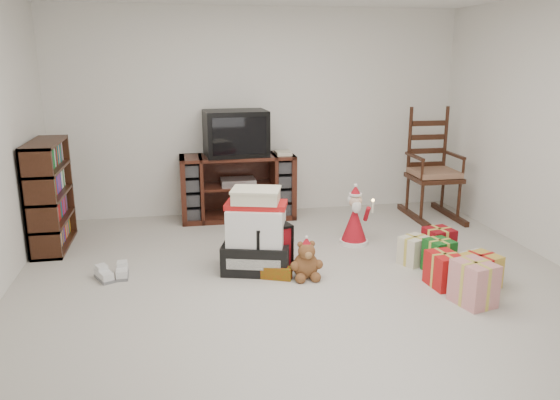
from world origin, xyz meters
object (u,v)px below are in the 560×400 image
Objects in this scene: gift_pile at (256,236)px; mrs_claus_figurine at (263,233)px; bookshelf at (50,197)px; gift_cluster at (453,263)px; sneaker_pair at (113,274)px; teddy_bear at (306,262)px; santa_figurine at (354,221)px; rocking_chair at (431,179)px; tv_stand at (238,187)px; red_suitcase at (271,248)px; crt_television at (236,133)px.

mrs_claus_figurine is at bearing 87.96° from gift_pile.
bookshelf reaches higher than gift_cluster.
teddy_bear is at bearing -27.54° from sneaker_pair.
santa_figurine is 1.04× the size of mrs_claus_figurine.
rocking_chair is at bearing 45.94° from gift_pile.
red_suitcase is at bearing -86.63° from tv_stand.
sneaker_pair is at bearing -166.98° from mrs_claus_figurine.
santa_figurine is (0.72, 0.81, 0.09)m from teddy_bear.
mrs_claus_figurine reaches higher than gift_cluster.
santa_figurine is 1.01m from mrs_claus_figurine.
red_suitcase is 1.65× the size of sneaker_pair.
sneaker_pair is at bearing -131.75° from crt_television.
red_suitcase is 0.45× the size of gift_cluster.
tv_stand is at bearing 172.18° from rocking_chair.
gift_pile is 1.33m from sneaker_pair.
rocking_chair reaches higher than gift_cluster.
teddy_bear is 0.30× the size of gift_cluster.
mrs_claus_figurine is (-1.00, -0.16, -0.01)m from santa_figurine.
bookshelf is 1.45× the size of gift_pile.
tv_stand is 0.99× the size of rocking_chair.
gift_cluster is (1.30, -0.22, -0.02)m from teddy_bear.
red_suitcase reaches higher than gift_cluster.
teddy_bear reaches higher than sneaker_pair.
teddy_bear is at bearing -17.83° from gift_pile.
santa_figurine is (1.00, 0.60, 0.02)m from red_suitcase.
bookshelf is at bearing -165.24° from crt_television.
mrs_claus_figurine is at bearing -17.72° from bookshelf.
rocking_chair reaches higher than tv_stand.
teddy_bear is (0.38, -1.97, -0.24)m from tv_stand.
bookshelf is at bearing 136.14° from red_suitcase.
santa_figurine reaches higher than red_suitcase.
tv_stand is 2.11m from bookshelf.
rocking_chair is 4.03× the size of teddy_bear.
tv_stand reaches higher than sneaker_pair.
red_suitcase is (-2.24, -1.40, -0.25)m from rocking_chair.
santa_figurine is 0.55× the size of gift_cluster.
red_suitcase reaches higher than sneaker_pair.
sneaker_pair is at bearing -128.36° from tv_stand.
santa_figurine is at bearing 48.41° from teddy_bear.
sneaker_pair is (-3.65, -1.29, -0.43)m from rocking_chair.
rocking_chair is at bearing 70.32° from gift_cluster.
tv_stand is 2.02m from teddy_bear.
tv_stand is 0.65m from crt_television.
gift_pile is 1.20× the size of santa_figurine.
crt_television is at bearing 94.73° from mrs_claus_figurine.
rocking_chair reaches higher than red_suitcase.
tv_stand is 2.36m from rocking_chair.
tv_stand reaches higher than santa_figurine.
tv_stand is 2.77m from gift_cluster.
gift_pile is at bearing -154.41° from santa_figurine.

